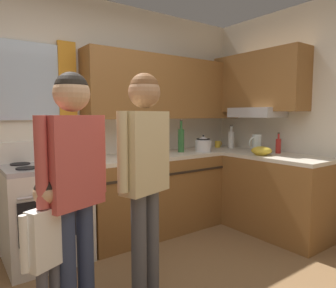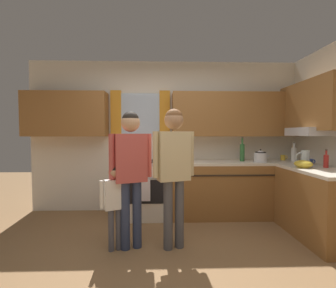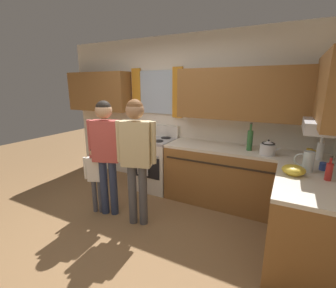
{
  "view_description": "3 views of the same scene",
  "coord_description": "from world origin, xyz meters",
  "px_view_note": "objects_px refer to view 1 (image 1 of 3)",
  "views": [
    {
      "loc": [
        -1.02,
        -1.35,
        1.36
      ],
      "look_at": [
        0.51,
        0.74,
        1.11
      ],
      "focal_mm": 32.61,
      "sensor_mm": 36.0,
      "label": 1
    },
    {
      "loc": [
        -0.05,
        -2.24,
        1.35
      ],
      "look_at": [
        0.05,
        0.96,
        1.21
      ],
      "focal_mm": 24.94,
      "sensor_mm": 36.0,
      "label": 2
    },
    {
      "loc": [
        1.74,
        -1.82,
        1.8
      ],
      "look_at": [
        0.43,
        0.69,
        1.08
      ],
      "focal_mm": 24.87,
      "sensor_mm": 36.0,
      "label": 3
    }
  ],
  "objects_px": {
    "stovetop_kettle": "(203,144)",
    "small_child": "(47,243)",
    "mug_cobalt_blue": "(256,147)",
    "mixing_bowl": "(262,151)",
    "mug_mustard_yellow": "(218,144)",
    "adult_holding_child": "(74,171)",
    "stove_oven": "(46,211)",
    "bottle_milk_white": "(231,139)",
    "water_pitcher": "(256,144)",
    "bottle_sauce_red": "(278,145)",
    "adult_in_plaid": "(145,161)",
    "bottle_wine_green": "(181,140)"
  },
  "relations": [
    {
      "from": "water_pitcher",
      "to": "adult_in_plaid",
      "type": "distance_m",
      "value": 1.93
    },
    {
      "from": "mixing_bowl",
      "to": "mug_cobalt_blue",
      "type": "bearing_deg",
      "value": 45.74
    },
    {
      "from": "mug_mustard_yellow",
      "to": "mug_cobalt_blue",
      "type": "bearing_deg",
      "value": -80.01
    },
    {
      "from": "stove_oven",
      "to": "adult_holding_child",
      "type": "xyz_separation_m",
      "value": [
        -0.09,
        -1.07,
        0.54
      ]
    },
    {
      "from": "mixing_bowl",
      "to": "adult_holding_child",
      "type": "bearing_deg",
      "value": -172.08
    },
    {
      "from": "bottle_milk_white",
      "to": "mug_cobalt_blue",
      "type": "xyz_separation_m",
      "value": [
        0.01,
        -0.41,
        -0.08
      ]
    },
    {
      "from": "bottle_sauce_red",
      "to": "adult_in_plaid",
      "type": "distance_m",
      "value": 2.06
    },
    {
      "from": "adult_in_plaid",
      "to": "mug_cobalt_blue",
      "type": "bearing_deg",
      "value": 16.95
    },
    {
      "from": "bottle_sauce_red",
      "to": "mug_mustard_yellow",
      "type": "relative_size",
      "value": 2.04
    },
    {
      "from": "small_child",
      "to": "stove_oven",
      "type": "bearing_deg",
      "value": 76.15
    },
    {
      "from": "bottle_wine_green",
      "to": "water_pitcher",
      "type": "bearing_deg",
      "value": -40.53
    },
    {
      "from": "bottle_sauce_red",
      "to": "small_child",
      "type": "relative_size",
      "value": 0.25
    },
    {
      "from": "bottle_wine_green",
      "to": "mixing_bowl",
      "type": "xyz_separation_m",
      "value": [
        0.56,
        -0.75,
        -0.1
      ]
    },
    {
      "from": "bottle_wine_green",
      "to": "water_pitcher",
      "type": "relative_size",
      "value": 1.79
    },
    {
      "from": "adult_in_plaid",
      "to": "mixing_bowl",
      "type": "bearing_deg",
      "value": 10.48
    },
    {
      "from": "stove_oven",
      "to": "mug_cobalt_blue",
      "type": "xyz_separation_m",
      "value": [
        2.44,
        -0.46,
        0.48
      ]
    },
    {
      "from": "bottle_milk_white",
      "to": "water_pitcher",
      "type": "distance_m",
      "value": 0.56
    },
    {
      "from": "stovetop_kettle",
      "to": "mixing_bowl",
      "type": "xyz_separation_m",
      "value": [
        0.3,
        -0.63,
        -0.05
      ]
    },
    {
      "from": "bottle_sauce_red",
      "to": "small_child",
      "type": "bearing_deg",
      "value": -172.78
    },
    {
      "from": "mixing_bowl",
      "to": "small_child",
      "type": "xyz_separation_m",
      "value": [
        -2.43,
        -0.36,
        -0.33
      ]
    },
    {
      "from": "stove_oven",
      "to": "water_pitcher",
      "type": "relative_size",
      "value": 5.0
    },
    {
      "from": "stove_oven",
      "to": "adult_in_plaid",
      "type": "xyz_separation_m",
      "value": [
        0.41,
        -1.08,
        0.56
      ]
    },
    {
      "from": "bottle_milk_white",
      "to": "mug_cobalt_blue",
      "type": "bearing_deg",
      "value": -88.98
    },
    {
      "from": "bottle_sauce_red",
      "to": "bottle_wine_green",
      "type": "xyz_separation_m",
      "value": [
        -0.86,
        0.77,
        0.06
      ]
    },
    {
      "from": "bottle_sauce_red",
      "to": "adult_holding_child",
      "type": "relative_size",
      "value": 0.15
    },
    {
      "from": "bottle_wine_green",
      "to": "mixing_bowl",
      "type": "bearing_deg",
      "value": -53.53
    },
    {
      "from": "mug_mustard_yellow",
      "to": "adult_holding_child",
      "type": "distance_m",
      "value": 2.7
    },
    {
      "from": "stove_oven",
      "to": "mug_mustard_yellow",
      "type": "xyz_separation_m",
      "value": [
        2.34,
        0.11,
        0.48
      ]
    },
    {
      "from": "mug_mustard_yellow",
      "to": "adult_in_plaid",
      "type": "relative_size",
      "value": 0.07
    },
    {
      "from": "water_pitcher",
      "to": "stove_oven",
      "type": "bearing_deg",
      "value": 165.45
    },
    {
      "from": "stovetop_kettle",
      "to": "adult_holding_child",
      "type": "distance_m",
      "value": 2.15
    },
    {
      "from": "bottle_wine_green",
      "to": "mug_mustard_yellow",
      "type": "height_order",
      "value": "bottle_wine_green"
    },
    {
      "from": "stove_oven",
      "to": "adult_in_plaid",
      "type": "bearing_deg",
      "value": -69.3
    },
    {
      "from": "mug_cobalt_blue",
      "to": "mixing_bowl",
      "type": "bearing_deg",
      "value": -134.26
    },
    {
      "from": "bottle_wine_green",
      "to": "mug_cobalt_blue",
      "type": "height_order",
      "value": "bottle_wine_green"
    },
    {
      "from": "bottle_milk_white",
      "to": "stovetop_kettle",
      "type": "height_order",
      "value": "bottle_milk_white"
    },
    {
      "from": "stove_oven",
      "to": "small_child",
      "type": "distance_m",
      "value": 1.16
    },
    {
      "from": "stovetop_kettle",
      "to": "adult_holding_child",
      "type": "bearing_deg",
      "value": -154.03
    },
    {
      "from": "water_pitcher",
      "to": "mixing_bowl",
      "type": "height_order",
      "value": "water_pitcher"
    },
    {
      "from": "stovetop_kettle",
      "to": "small_child",
      "type": "height_order",
      "value": "stovetop_kettle"
    },
    {
      "from": "bottle_sauce_red",
      "to": "adult_in_plaid",
      "type": "bearing_deg",
      "value": -171.33
    },
    {
      "from": "stove_oven",
      "to": "water_pitcher",
      "type": "height_order",
      "value": "water_pitcher"
    },
    {
      "from": "mug_mustard_yellow",
      "to": "small_child",
      "type": "relative_size",
      "value": 0.12
    },
    {
      "from": "bottle_milk_white",
      "to": "adult_in_plaid",
      "type": "bearing_deg",
      "value": -152.93
    },
    {
      "from": "mug_cobalt_blue",
      "to": "mixing_bowl",
      "type": "relative_size",
      "value": 0.51
    },
    {
      "from": "bottle_wine_green",
      "to": "water_pitcher",
      "type": "distance_m",
      "value": 0.9
    },
    {
      "from": "mug_mustard_yellow",
      "to": "mixing_bowl",
      "type": "xyz_separation_m",
      "value": [
        -0.19,
        -0.87,
        0.0
      ]
    },
    {
      "from": "mixing_bowl",
      "to": "adult_in_plaid",
      "type": "xyz_separation_m",
      "value": [
        -1.74,
        -0.32,
        0.08
      ]
    },
    {
      "from": "small_child",
      "to": "bottle_milk_white",
      "type": "bearing_deg",
      "value": 21.53
    },
    {
      "from": "bottle_milk_white",
      "to": "adult_holding_child",
      "type": "height_order",
      "value": "adult_holding_child"
    }
  ]
}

